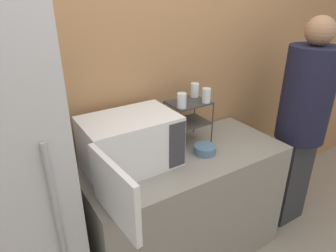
# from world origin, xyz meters

# --- Properties ---
(wall_back) EXTENTS (8.00, 0.06, 2.60)m
(wall_back) POSITION_xyz_m (0.00, 0.69, 1.30)
(wall_back) COLOR #9E7047
(wall_back) RESTS_ON ground_plane
(counter) EXTENTS (1.44, 0.65, 0.89)m
(counter) POSITION_xyz_m (0.00, 0.33, 0.44)
(counter) COLOR gray
(counter) RESTS_ON ground_plane
(microwave) EXTENTS (0.61, 0.83, 0.34)m
(microwave) POSITION_xyz_m (-0.38, 0.38, 1.06)
(microwave) COLOR silver
(microwave) RESTS_ON counter
(dish_rack) EXTENTS (0.29, 0.22, 0.31)m
(dish_rack) POSITION_xyz_m (0.13, 0.48, 1.11)
(dish_rack) COLOR #333333
(dish_rack) RESTS_ON counter
(glass_front_left) EXTENTS (0.06, 0.06, 0.10)m
(glass_front_left) POSITION_xyz_m (0.03, 0.42, 1.25)
(glass_front_left) COLOR silver
(glass_front_left) RESTS_ON dish_rack
(glass_back_right) EXTENTS (0.06, 0.06, 0.10)m
(glass_back_right) POSITION_xyz_m (0.23, 0.55, 1.25)
(glass_back_right) COLOR silver
(glass_back_right) RESTS_ON dish_rack
(glass_front_right) EXTENTS (0.06, 0.06, 0.10)m
(glass_front_right) POSITION_xyz_m (0.23, 0.41, 1.25)
(glass_front_right) COLOR silver
(glass_front_right) RESTS_ON dish_rack
(bowl) EXTENTS (0.15, 0.15, 0.06)m
(bowl) POSITION_xyz_m (0.13, 0.28, 0.92)
(bowl) COLOR slate
(bowl) RESTS_ON counter
(person) EXTENTS (0.38, 0.38, 1.76)m
(person) POSITION_xyz_m (1.02, 0.16, 0.99)
(person) COLOR #2D2D33
(person) RESTS_ON ground_plane
(refrigerator) EXTENTS (0.61, 0.64, 1.90)m
(refrigerator) POSITION_xyz_m (-1.09, 0.35, 0.95)
(refrigerator) COLOR #B7B7BC
(refrigerator) RESTS_ON ground_plane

